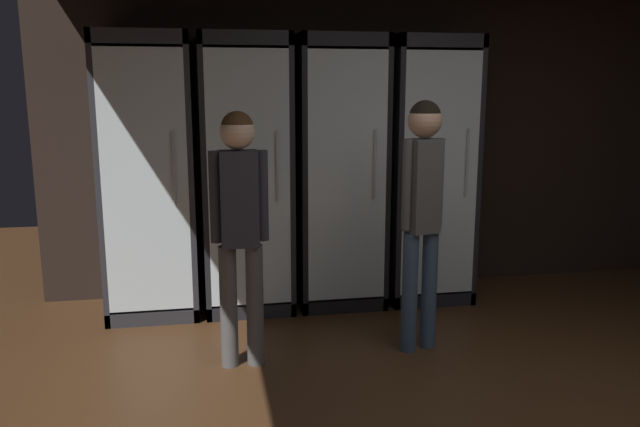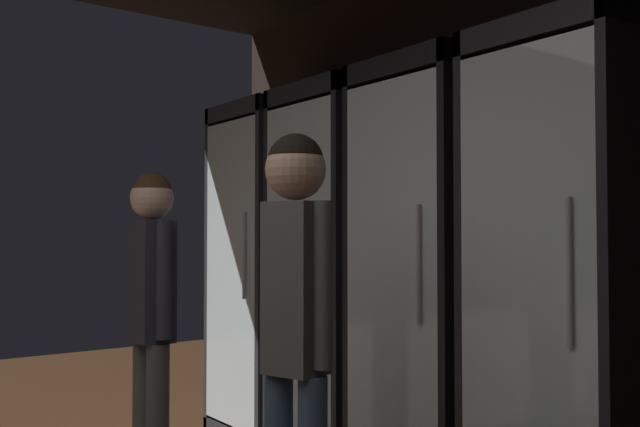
{
  "view_description": "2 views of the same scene",
  "coord_description": "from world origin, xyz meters",
  "px_view_note": "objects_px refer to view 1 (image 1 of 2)",
  "views": [
    {
      "loc": [
        -1.69,
        -2.11,
        1.68
      ],
      "look_at": [
        -0.87,
        2.36,
        0.78
      ],
      "focal_mm": 35.28,
      "sensor_mm": 36.0,
      "label": 1
    },
    {
      "loc": [
        1.63,
        0.22,
        1.26
      ],
      "look_at": [
        -1.18,
        2.3,
        1.37
      ],
      "focal_mm": 39.45,
      "sensor_mm": 36.0,
      "label": 2
    }
  ],
  "objects_px": {
    "cooler_far_left": "(150,179)",
    "cooler_center": "(337,174)",
    "shopper_near": "(422,197)",
    "cooler_right": "(423,173)",
    "shopper_far": "(239,213)",
    "cooler_left": "(246,177)"
  },
  "relations": [
    {
      "from": "cooler_left",
      "to": "shopper_far",
      "type": "relative_size",
      "value": 1.33
    },
    {
      "from": "cooler_left",
      "to": "cooler_right",
      "type": "height_order",
      "value": "same"
    },
    {
      "from": "shopper_far",
      "to": "cooler_center",
      "type": "bearing_deg",
      "value": 53.93
    },
    {
      "from": "cooler_center",
      "to": "shopper_far",
      "type": "distance_m",
      "value": 1.41
    },
    {
      "from": "cooler_right",
      "to": "shopper_far",
      "type": "height_order",
      "value": "cooler_right"
    },
    {
      "from": "cooler_center",
      "to": "shopper_near",
      "type": "xyz_separation_m",
      "value": [
        0.32,
        -1.1,
        -0.01
      ]
    },
    {
      "from": "cooler_right",
      "to": "shopper_far",
      "type": "distance_m",
      "value": 1.92
    },
    {
      "from": "cooler_far_left",
      "to": "cooler_right",
      "type": "relative_size",
      "value": 1.0
    },
    {
      "from": "cooler_left",
      "to": "shopper_near",
      "type": "distance_m",
      "value": 1.51
    },
    {
      "from": "shopper_far",
      "to": "cooler_far_left",
      "type": "bearing_deg",
      "value": 117.93
    },
    {
      "from": "cooler_far_left",
      "to": "shopper_near",
      "type": "height_order",
      "value": "cooler_far_left"
    },
    {
      "from": "shopper_near",
      "to": "cooler_right",
      "type": "bearing_deg",
      "value": 70.16
    },
    {
      "from": "cooler_far_left",
      "to": "shopper_near",
      "type": "distance_m",
      "value": 2.06
    },
    {
      "from": "cooler_left",
      "to": "cooler_far_left",
      "type": "bearing_deg",
      "value": -179.96
    },
    {
      "from": "shopper_near",
      "to": "cooler_center",
      "type": "bearing_deg",
      "value": 106.13
    },
    {
      "from": "cooler_far_left",
      "to": "cooler_center",
      "type": "bearing_deg",
      "value": 0.05
    },
    {
      "from": "cooler_far_left",
      "to": "cooler_center",
      "type": "xyz_separation_m",
      "value": [
        1.43,
        0.0,
        0.01
      ]
    },
    {
      "from": "shopper_near",
      "to": "shopper_far",
      "type": "height_order",
      "value": "shopper_near"
    },
    {
      "from": "cooler_far_left",
      "to": "cooler_left",
      "type": "relative_size",
      "value": 1.0
    },
    {
      "from": "shopper_near",
      "to": "shopper_far",
      "type": "distance_m",
      "value": 1.15
    },
    {
      "from": "cooler_center",
      "to": "shopper_far",
      "type": "xyz_separation_m",
      "value": [
        -0.83,
        -1.14,
        -0.07
      ]
    },
    {
      "from": "cooler_left",
      "to": "cooler_center",
      "type": "height_order",
      "value": "same"
    }
  ]
}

